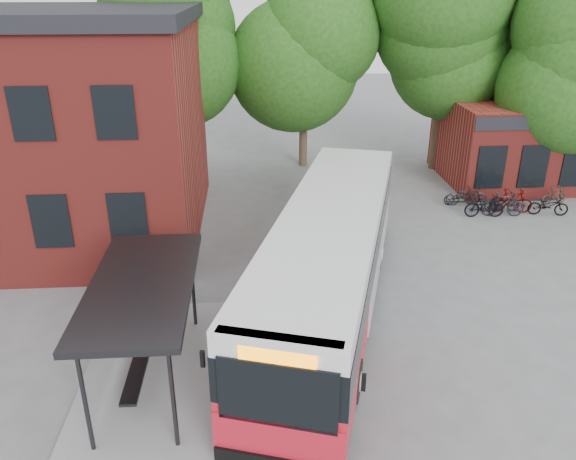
{
  "coord_description": "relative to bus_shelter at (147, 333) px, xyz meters",
  "views": [
    {
      "loc": [
        -1.83,
        -12.74,
        9.33
      ],
      "look_at": [
        -0.72,
        3.72,
        2.0
      ],
      "focal_mm": 35.0,
      "sensor_mm": 36.0,
      "label": 1
    }
  ],
  "objects": [
    {
      "name": "ground",
      "position": [
        4.5,
        1.0,
        -1.45
      ],
      "size": [
        100.0,
        100.0,
        0.0
      ],
      "primitive_type": "plane",
      "color": "slate"
    },
    {
      "name": "bicycle_4",
      "position": [
        13.63,
        10.61,
        -1.03
      ],
      "size": [
        1.58,
        0.56,
        0.83
      ],
      "primitive_type": "imported",
      "rotation": [
        0.0,
        0.0,
        1.57
      ],
      "color": "black",
      "rests_on": "ground"
    },
    {
      "name": "tree_1",
      "position": [
        5.5,
        18.0,
        3.75
      ],
      "size": [
        7.92,
        7.92,
        10.4
      ],
      "primitive_type": null,
      "color": "#1C4813",
      "rests_on": "ground"
    },
    {
      "name": "city_bus",
      "position": [
        4.9,
        2.96,
        0.23
      ],
      "size": [
        6.48,
        13.47,
        3.36
      ],
      "primitive_type": null,
      "rotation": [
        0.0,
        0.0,
        -0.29
      ],
      "color": "red",
      "rests_on": "ground"
    },
    {
      "name": "bicycle_2",
      "position": [
        12.33,
        11.44,
        -0.96
      ],
      "size": [
        1.89,
        0.74,
        0.98
      ],
      "primitive_type": "imported",
      "rotation": [
        0.0,
        0.0,
        1.52
      ],
      "color": "#25262D",
      "rests_on": "ground"
    },
    {
      "name": "bicycle_6",
      "position": [
        15.44,
        10.06,
        -1.0
      ],
      "size": [
        1.77,
        0.89,
        0.89
      ],
      "primitive_type": "imported",
      "rotation": [
        0.0,
        0.0,
        1.39
      ],
      "color": "black",
      "rests_on": "ground"
    },
    {
      "name": "tree_2",
      "position": [
        12.5,
        17.0,
        4.05
      ],
      "size": [
        7.92,
        7.92,
        11.0
      ],
      "primitive_type": null,
      "color": "#1C4813",
      "rests_on": "ground"
    },
    {
      "name": "bike_rail",
      "position": [
        13.78,
        11.0,
        -1.26
      ],
      "size": [
        5.2,
        0.1,
        0.38
      ],
      "primitive_type": null,
      "color": "#252528",
      "rests_on": "ground"
    },
    {
      "name": "tree_0",
      "position": [
        -1.5,
        17.0,
        4.05
      ],
      "size": [
        7.92,
        7.92,
        11.0
      ],
      "primitive_type": null,
      "color": "#1C4813",
      "rests_on": "ground"
    },
    {
      "name": "bicycle_7",
      "position": [
        16.29,
        11.17,
        -1.0
      ],
      "size": [
        1.56,
        0.92,
        0.91
      ],
      "primitive_type": "imported",
      "rotation": [
        0.0,
        0.0,
        1.93
      ],
      "color": "#373129",
      "rests_on": "ground"
    },
    {
      "name": "bicycle_3",
      "position": [
        13.41,
        10.08,
        -0.9
      ],
      "size": [
        1.89,
        0.74,
        1.11
      ],
      "primitive_type": "imported",
      "rotation": [
        0.0,
        0.0,
        1.45
      ],
      "color": "black",
      "rests_on": "ground"
    },
    {
      "name": "bus_shelter",
      "position": [
        0.0,
        0.0,
        0.0
      ],
      "size": [
        3.6,
        7.0,
        2.9
      ],
      "primitive_type": null,
      "color": "#252528",
      "rests_on": "ground"
    },
    {
      "name": "bicycle_5",
      "position": [
        13.95,
        10.46,
        -0.91
      ],
      "size": [
        1.87,
        0.82,
        1.09
      ],
      "primitive_type": "imported",
      "rotation": [
        0.0,
        0.0,
        1.39
      ],
      "color": "#3F0805",
      "rests_on": "ground"
    },
    {
      "name": "bicycle_1",
      "position": [
        12.59,
        10.02,
        -0.94
      ],
      "size": [
        1.73,
        0.59,
        1.02
      ],
      "primitive_type": "imported",
      "rotation": [
        0.0,
        0.0,
        1.51
      ],
      "color": "black",
      "rests_on": "ground"
    },
    {
      "name": "bicycle_0",
      "position": [
        12.08,
        11.55,
        -1.05
      ],
      "size": [
        1.56,
        0.63,
        0.8
      ],
      "primitive_type": "imported",
      "rotation": [
        0.0,
        0.0,
        1.63
      ],
      "color": "black",
      "rests_on": "ground"
    }
  ]
}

